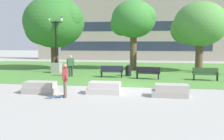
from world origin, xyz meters
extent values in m
plane|color=#A3A09B|center=(0.00, 0.00, 0.00)|extent=(140.00, 140.00, 0.00)
cube|color=#4C8438|center=(0.00, 10.00, 0.01)|extent=(40.00, 20.00, 0.02)
cube|color=#9E9991|center=(-4.11, -2.68, 0.16)|extent=(1.80, 0.90, 0.32)
cube|color=#A6A098|center=(-4.11, -2.68, 0.48)|extent=(1.66, 0.83, 0.32)
cube|color=#BCB7B2|center=(-0.66, -2.28, 0.16)|extent=(1.80, 0.90, 0.32)
cube|color=beige|center=(-0.60, -2.28, 0.48)|extent=(1.66, 0.83, 0.32)
cube|color=#9E9991|center=(2.80, -2.54, 0.16)|extent=(1.80, 0.90, 0.32)
cube|color=#A6A098|center=(2.90, -2.54, 0.48)|extent=(1.66, 0.83, 0.32)
cylinder|color=brown|center=(-2.35, -3.63, 0.43)|extent=(0.15, 0.15, 0.86)
cylinder|color=brown|center=(-2.43, -3.45, 0.43)|extent=(0.15, 0.15, 0.86)
cube|color=maroon|center=(-2.39, -3.54, 1.16)|extent=(0.38, 0.46, 0.60)
cylinder|color=maroon|center=(-2.28, -3.65, 1.21)|extent=(0.23, 0.35, 0.54)
cylinder|color=maroon|center=(-2.50, -3.42, 1.21)|extent=(0.23, 0.35, 0.54)
sphere|color=#9E7051|center=(-2.39, -3.54, 1.60)|extent=(0.22, 0.22, 0.22)
cube|color=#2D4C75|center=(-2.77, -3.71, 0.09)|extent=(0.80, 0.57, 0.02)
cube|color=#2D4C75|center=(-3.16, -3.93, 0.11)|extent=(0.20, 0.23, 0.06)
cube|color=#2D4C75|center=(-2.38, -3.49, 0.11)|extent=(0.20, 0.23, 0.06)
cylinder|color=silver|center=(-2.91, -3.91, 0.03)|extent=(0.06, 0.05, 0.06)
cylinder|color=silver|center=(-3.01, -3.72, 0.03)|extent=(0.06, 0.05, 0.06)
cylinder|color=silver|center=(-2.52, -3.70, 0.03)|extent=(0.06, 0.05, 0.06)
cylinder|color=silver|center=(-2.63, -3.50, 0.03)|extent=(0.06, 0.05, 0.06)
cube|color=#1E232D|center=(-1.28, 4.22, 0.46)|extent=(1.80, 0.45, 0.05)
cube|color=#1E232D|center=(-1.28, 4.47, 0.69)|extent=(1.80, 0.13, 0.46)
cube|color=black|center=(-2.12, 4.22, 0.58)|extent=(0.06, 0.40, 0.04)
cube|color=black|center=(-0.44, 4.22, 0.58)|extent=(0.06, 0.40, 0.04)
cylinder|color=black|center=(-2.08, 4.06, 0.23)|extent=(0.07, 0.07, 0.41)
cylinder|color=black|center=(-0.48, 4.06, 0.23)|extent=(0.07, 0.07, 0.41)
cylinder|color=black|center=(-2.08, 4.38, 0.23)|extent=(0.07, 0.07, 0.41)
cylinder|color=black|center=(-0.48, 4.38, 0.23)|extent=(0.07, 0.07, 0.41)
cube|color=#284723|center=(5.69, 3.57, 0.46)|extent=(1.82, 0.51, 0.05)
cube|color=#284723|center=(5.70, 3.82, 0.69)|extent=(1.80, 0.20, 0.46)
cube|color=black|center=(4.85, 3.60, 0.58)|extent=(0.08, 0.40, 0.04)
cube|color=black|center=(6.53, 3.53, 0.58)|extent=(0.08, 0.40, 0.04)
cylinder|color=black|center=(4.89, 3.44, 0.23)|extent=(0.07, 0.07, 0.41)
cylinder|color=black|center=(6.49, 3.38, 0.23)|extent=(0.07, 0.07, 0.41)
cylinder|color=black|center=(4.90, 3.76, 0.23)|extent=(0.07, 0.07, 0.41)
cylinder|color=black|center=(6.50, 3.70, 0.23)|extent=(0.07, 0.07, 0.41)
cube|color=black|center=(1.55, 3.64, 0.46)|extent=(1.84, 0.70, 0.05)
cube|color=black|center=(1.59, 3.89, 0.69)|extent=(1.80, 0.38, 0.46)
cube|color=black|center=(0.72, 3.77, 0.58)|extent=(0.12, 0.40, 0.04)
cube|color=black|center=(2.39, 3.52, 0.58)|extent=(0.12, 0.40, 0.04)
cylinder|color=black|center=(0.74, 3.60, 0.23)|extent=(0.07, 0.07, 0.41)
cylinder|color=black|center=(2.32, 3.37, 0.23)|extent=(0.07, 0.07, 0.41)
cylinder|color=black|center=(0.79, 3.92, 0.23)|extent=(0.07, 0.07, 0.41)
cylinder|color=black|center=(2.37, 3.69, 0.23)|extent=(0.07, 0.07, 0.41)
cube|color=gray|center=(-6.69, 6.54, 0.47)|extent=(0.80, 0.80, 0.90)
cylinder|color=black|center=(-6.69, 6.54, 1.07)|extent=(0.28, 0.28, 0.30)
cylinder|color=black|center=(-6.69, 6.54, 2.78)|extent=(0.14, 0.14, 3.72)
cube|color=black|center=(-6.69, 6.54, 4.54)|extent=(1.10, 0.08, 0.08)
ellipsoid|color=white|center=(-7.24, 6.54, 4.78)|extent=(0.22, 0.22, 0.36)
cone|color=black|center=(-7.24, 6.54, 4.98)|extent=(0.20, 0.20, 0.13)
ellipsoid|color=white|center=(-6.14, 6.54, 4.78)|extent=(0.22, 0.22, 0.36)
cone|color=black|center=(-6.14, 6.54, 4.98)|extent=(0.20, 0.20, 0.13)
cylinder|color=brown|center=(6.19, 9.54, 1.57)|extent=(0.68, 0.68, 3.09)
ellipsoid|color=#4C893D|center=(6.19, 9.54, 4.45)|extent=(4.87, 4.87, 4.14)
sphere|color=#4C893D|center=(4.85, 10.02, 3.96)|extent=(2.68, 2.68, 2.68)
sphere|color=#4C893D|center=(7.41, 9.05, 4.70)|extent=(2.44, 2.44, 2.44)
cylinder|color=#4C3823|center=(-7.95, 9.38, 1.57)|extent=(0.74, 0.74, 3.11)
ellipsoid|color=#2D6B28|center=(-7.95, 9.38, 4.80)|extent=(6.07, 6.07, 5.16)
sphere|color=#2D6B28|center=(-9.62, 9.99, 4.19)|extent=(3.34, 3.34, 3.34)
sphere|color=#2D6B28|center=(-6.43, 8.77, 5.10)|extent=(3.03, 3.03, 3.03)
cylinder|color=brown|center=(-0.04, 10.27, 1.94)|extent=(0.66, 0.66, 3.84)
ellipsoid|color=#387F33|center=(-0.04, 10.27, 5.06)|extent=(4.36, 4.36, 3.71)
sphere|color=#387F33|center=(-1.24, 10.71, 4.62)|extent=(2.40, 2.40, 2.40)
sphere|color=#387F33|center=(1.05, 9.83, 5.28)|extent=(2.18, 2.18, 2.18)
cylinder|color=black|center=(-0.05, 5.26, 0.42)|extent=(0.48, 0.48, 0.80)
cone|color=black|center=(-0.05, 5.26, 0.90)|extent=(0.49, 0.49, 0.16)
cylinder|color=#28282D|center=(-4.73, 4.24, 0.45)|extent=(0.15, 0.15, 0.86)
cylinder|color=#28282D|center=(-4.53, 4.27, 0.45)|extent=(0.15, 0.15, 0.86)
cube|color=#3D7047|center=(-4.63, 4.25, 1.18)|extent=(0.43, 0.29, 0.60)
cylinder|color=#3D7047|center=(-4.88, 4.23, 1.20)|extent=(0.12, 0.11, 0.55)
cylinder|color=#3D7047|center=(-4.37, 4.28, 1.20)|extent=(0.12, 0.11, 0.55)
sphere|color=tan|center=(-4.63, 4.25, 1.62)|extent=(0.22, 0.22, 0.22)
cube|color=gray|center=(-1.08, 24.50, 5.39)|extent=(30.76, 1.00, 10.79)
cube|color=#232D3D|center=(-1.08, 23.98, 2.20)|extent=(23.07, 0.03, 1.40)
cube|color=#232D3D|center=(-1.08, 23.98, 5.20)|extent=(23.07, 0.03, 1.40)
camera|label=1|loc=(1.96, -15.95, 2.75)|focal=42.00mm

